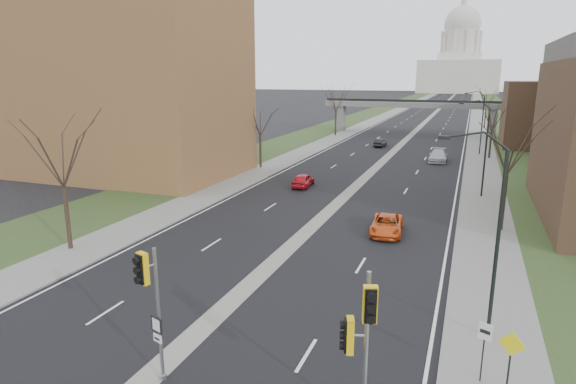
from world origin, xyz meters
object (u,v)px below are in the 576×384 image
Objects in this scene: speed_limit_sign at (484,342)px; car_left_near at (303,180)px; signal_pole_right at (361,330)px; car_right_mid at (438,156)px; signal_pole_median at (150,293)px; car_left_far at (380,143)px; car_right_near at (387,225)px; warning_sign at (511,353)px.

car_left_near is (-16.39, 27.79, -1.03)m from speed_limit_sign.
signal_pole_right is 0.98× the size of car_right_mid.
signal_pole_median reaches higher than car_right_mid.
signal_pole_right is 1.42× the size of car_left_far.
speed_limit_sign is 0.50× the size of car_right_near.
car_right_near is (4.94, 20.17, -2.94)m from signal_pole_median.
signal_pole_median is 1.39× the size of car_left_far.
car_left_far is at bearing 81.71° from signal_pole_right.
signal_pole_median is at bearing -98.24° from car_right_mid.
signal_pole_right is 63.21m from car_left_far.
warning_sign is 32.93m from car_left_near.
car_left_near is (-17.25, 28.04, -0.92)m from warning_sign.
signal_pole_median is 62.80m from car_left_far.
signal_pole_right is at bearing -111.79° from speed_limit_sign.
signal_pole_right is at bearing -124.99° from warning_sign.
speed_limit_sign is 0.43× the size of car_right_mid.
car_left_near is (-5.37, 31.92, -2.90)m from signal_pole_median.
car_right_mid reaches higher than car_right_near.
warning_sign reaches higher than car_left_near.
warning_sign is 0.43× the size of car_right_mid.
car_left_far is at bearing 129.56° from car_right_mid.
speed_limit_sign is 0.58× the size of car_left_near.
signal_pole_right is 34.12m from car_left_near.
car_left_far is (2.23, 30.73, -0.07)m from car_left_near.
speed_limit_sign is (11.01, 4.14, -1.87)m from signal_pole_median.
signal_pole_median is 0.98× the size of signal_pole_right.
signal_pole_median is at bearing -136.91° from speed_limit_sign.
signal_pole_median is 0.96× the size of car_right_mid.
signal_pole_right reaches higher than car_left_far.
car_right_mid is (-5.61, 47.92, -0.83)m from warning_sign.
car_left_far is 43.24m from car_right_near.
signal_pole_median is at bearing -108.64° from car_right_near.
warning_sign is at bearing -84.67° from car_right_mid.
car_left_near is at bearing 91.12° from car_left_far.
car_left_far is at bearing -97.50° from car_left_near.
car_right_mid is at bearing 101.54° from signal_pole_median.
signal_pole_median is at bearing 98.14° from car_left_far.
speed_limit_sign is 32.28m from car_left_near.
signal_pole_right is 1.31× the size of car_left_near.
signal_pole_median is 32.50m from car_left_near.
car_right_mid is (-4.75, 47.66, -0.93)m from speed_limit_sign.
warning_sign is at bearing 19.87° from signal_pole_right.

